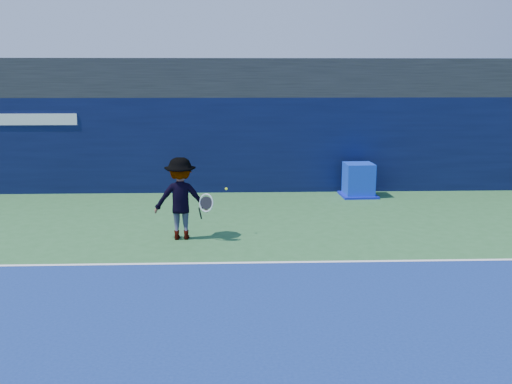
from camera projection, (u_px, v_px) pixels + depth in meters
ground at (228, 329)px, 8.45m from camera, size 80.00×80.00×0.00m
baseline at (229, 263)px, 11.38m from camera, size 24.00×0.10×0.01m
stadium_band at (231, 78)px, 18.98m from camera, size 36.00×3.00×1.20m
back_wall_assembly at (231, 144)px, 18.42m from camera, size 36.00×1.03×3.00m
equipment_cart at (358, 181)px, 17.61m from camera, size 1.11×1.11×1.03m
tennis_player at (181, 198)px, 12.95m from camera, size 1.38×0.77×1.88m
tennis_ball at (226, 189)px, 13.15m from camera, size 0.06×0.06×0.06m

